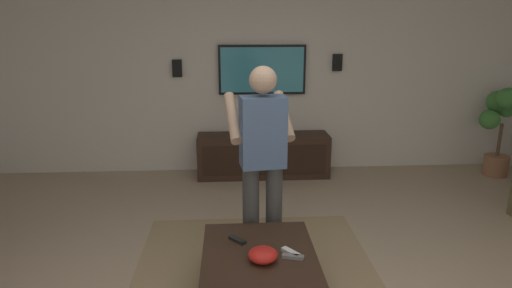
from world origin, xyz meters
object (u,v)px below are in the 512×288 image
Objects in this scene: remote_white at (291,252)px; wall_speaker_left at (337,62)px; tv at (262,70)px; bowl at (263,255)px; coffee_table at (259,268)px; potted_plant_tall at (499,123)px; vase_round at (257,126)px; remote_black at (237,240)px; wall_speaker_right at (177,68)px; person_standing at (262,152)px; remote_grey at (293,257)px; media_console at (263,155)px.

remote_white is 3.33m from wall_speaker_left.
tv reaches higher than bowl.
potted_plant_tall reaches higher than coffee_table.
bowl is 2.89m from vase_round.
remote_black is 0.68× the size of wall_speaker_left.
person_standing is at bearing -158.04° from wall_speaker_right.
bowl is at bearing 168.73° from person_standing.
potted_plant_tall is 7.82× the size of remote_white.
remote_grey is at bearing -0.20° from tv.
tv is at bearing 130.12° from remote_black.
wall_speaker_left is at bearing 90.76° from tv.
tv is at bearing -4.08° from bowl.
coffee_table is 0.61× the size of person_standing.
potted_plant_tall is 7.82× the size of remote_black.
wall_speaker_left is (0.01, -0.98, 0.09)m from tv.
person_standing reaches higher than remote_white.
wall_speaker_right is (3.00, 1.07, 0.97)m from remote_white.
remote_black is 1.00× the size of remote_grey.
tv reaches higher than wall_speaker_left.
vase_round is at bearing -101.70° from wall_speaker_right.
remote_black is at bearing 148.89° from person_standing.
remote_black is at bearing -165.87° from wall_speaker_right.
coffee_table is 6.67× the size of remote_white.
wall_speaker_right is at bearing 15.90° from coffee_table.
tv is at bearing 83.14° from potted_plant_tall.
bowl reaches higher than remote_white.
bowl reaches higher than remote_grey.
remote_grey is at bearing -0.22° from media_console.
remote_black is 0.68× the size of vase_round.
bowl is 3.34m from wall_speaker_right.
potted_plant_tall reaches higher than bowl.
remote_grey is at bearing 12.90° from remote_black.
tv reaches higher than remote_white.
remote_black is 2.62m from vase_round.
person_standing reaches higher than remote_black.
bowl is 0.93× the size of wall_speaker_left.
remote_grey is (-0.27, -0.38, 0.00)m from remote_black.
person_standing is (-2.04, 0.17, 0.66)m from media_console.
tv reaches higher than potted_plant_tall.
potted_plant_tall is at bearing -100.43° from wall_speaker_left.
remote_white is at bearing 130.52° from potted_plant_tall.
tv is at bearing -180.00° from media_console.
wall_speaker_left is (2.80, -1.37, 1.04)m from remote_black.
coffee_table is at bearing -4.96° from media_console.
remote_white reaches higher than coffee_table.
coffee_table is at bearing -179.87° from remote_grey.
person_standing is 0.76m from remote_black.
media_console is 1.11m from tv.
potted_plant_tall is 7.82× the size of remote_grey.
potted_plant_tall is at bearing 83.14° from tv.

